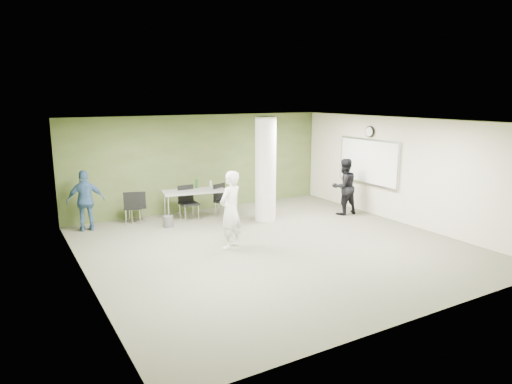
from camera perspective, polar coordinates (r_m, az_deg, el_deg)
floor at (r=10.40m, az=2.17°, el=-6.78°), size 8.00×8.00×0.00m
ceiling at (r=9.86m, az=2.30°, el=8.82°), size 8.00×8.00×0.00m
wall_back at (r=13.54m, az=-6.84°, el=3.64°), size 8.00×2.80×0.02m
wall_left at (r=8.64m, az=-20.85°, el=-1.81°), size 0.02×8.00×2.80m
wall_right_cream at (r=12.60m, az=17.83°, el=2.53°), size 0.02×8.00×2.80m
column at (r=12.23m, az=1.20°, el=2.83°), size 0.56×0.56×2.80m
whiteboard at (r=13.36m, az=13.84°, el=3.70°), size 0.05×2.30×1.30m
wall_clock at (r=13.27m, az=14.02°, el=7.33°), size 0.06×0.32×0.32m
folding_table at (r=12.57m, az=-7.71°, el=-0.00°), size 1.80×1.01×1.06m
wastebasket at (r=12.04m, az=-10.91°, el=-3.65°), size 0.25×0.25×0.29m
chair_back_left at (r=12.47m, az=-15.21°, el=-1.56°), size 0.55×0.55×0.88m
chair_back_right at (r=12.57m, az=-14.61°, el=-1.52°), size 0.46×0.46×0.85m
chair_table_left at (r=12.61m, az=-8.55°, el=-0.97°), size 0.47×0.47×0.94m
chair_table_right at (r=12.76m, az=-4.20°, el=-0.73°), size 0.60×0.60×0.93m
woman_white at (r=10.06m, az=-3.20°, el=-2.26°), size 0.75×0.66×1.74m
man_black at (r=13.19m, az=10.95°, el=0.66°), size 0.82×0.67×1.61m
man_blue at (r=12.15m, az=-20.51°, el=-1.03°), size 0.94×0.49×1.54m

